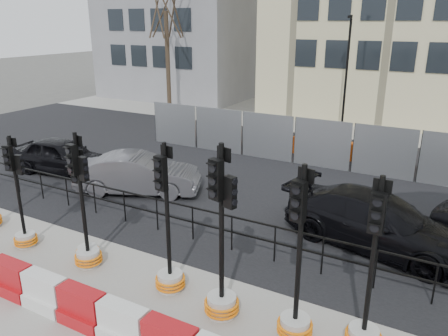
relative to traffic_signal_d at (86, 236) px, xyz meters
The scene contains 20 objects.
ground 2.08m from the traffic_signal_d, 36.73° to the left, with size 120.00×120.00×0.00m, color #51514C.
sidewalk_near 2.54m from the traffic_signal_d, 50.30° to the right, with size 40.00×6.00×0.02m, color gray.
road 8.33m from the traffic_signal_d, 79.31° to the left, with size 40.00×14.00×0.03m, color black.
sidewalk_far 17.23m from the traffic_signal_d, 84.88° to the left, with size 40.00×4.00×0.02m, color gray.
building_grey 27.00m from the traffic_signal_d, 118.31° to the left, with size 11.00×9.06×14.00m.
kerb_railing 2.81m from the traffic_signal_d, 56.77° to the left, with size 18.00×0.04×1.00m.
heras_fencing 11.21m from the traffic_signal_d, 79.18° to the left, with size 14.33×1.72×2.00m.
lamp_post_far 16.44m from the traffic_signal_d, 82.80° to the left, with size 0.12×0.56×6.00m.
tree_bare_far 20.02m from the traffic_signal_d, 119.61° to the left, with size 2.00×2.00×9.00m.
barrier_row 2.30m from the traffic_signal_d, 47.06° to the right, with size 13.60×0.50×0.80m.
traffic_signal_b 2.19m from the traffic_signal_d, behind, with size 0.60×0.60×3.06m.
traffic_signal_c 0.38m from the traffic_signal_d, 138.52° to the left, with size 0.58×0.58×2.95m.
traffic_signal_d is the anchor object (origin of this frame).
traffic_signal_e 2.35m from the traffic_signal_d, ahead, with size 0.67×0.67×3.42m.
traffic_signal_f 3.80m from the traffic_signal_d, ahead, with size 0.72×0.72×3.66m.
traffic_signal_g 5.32m from the traffic_signal_d, ahead, with size 0.68×0.68×3.47m.
traffic_signal_h 6.53m from the traffic_signal_d, ahead, with size 0.66×0.66×3.37m.
car_a 7.51m from the traffic_signal_d, 142.33° to the left, with size 4.29×2.07×1.41m, color black.
car_b 4.84m from the traffic_signal_d, 114.49° to the left, with size 4.46×3.06×1.39m, color #4E4D53.
car_c 7.42m from the traffic_signal_d, 36.34° to the left, with size 5.28×3.02×1.44m, color black.
Camera 1 is at (5.92, -7.79, 5.73)m, focal length 35.00 mm.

